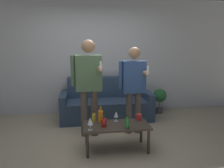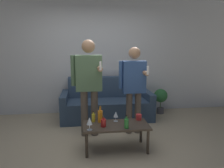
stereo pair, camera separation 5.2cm
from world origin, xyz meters
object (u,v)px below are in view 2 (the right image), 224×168
(bottle_orange, at_px, (126,123))
(person_standing_right, at_px, (134,84))
(couch, at_px, (106,104))
(coffee_table, at_px, (116,127))
(person_standing_left, at_px, (89,81))

(bottle_orange, height_order, person_standing_right, person_standing_right)
(couch, distance_m, bottle_orange, 1.76)
(couch, relative_size, coffee_table, 1.96)
(bottle_orange, relative_size, person_standing_right, 0.12)
(coffee_table, xyz_separation_m, bottle_orange, (0.13, -0.17, 0.13))
(coffee_table, bearing_deg, person_standing_right, 56.36)
(person_standing_right, bearing_deg, bottle_orange, -109.69)
(couch, bearing_deg, person_standing_right, -67.33)
(couch, height_order, person_standing_left, person_standing_left)
(couch, xyz_separation_m, person_standing_left, (-0.41, -0.97, 0.69))
(coffee_table, xyz_separation_m, person_standing_left, (-0.39, 0.61, 0.64))
(couch, xyz_separation_m, person_standing_right, (0.40, -0.95, 0.62))
(person_standing_right, bearing_deg, couch, 112.67)
(bottle_orange, bearing_deg, person_standing_left, 123.97)
(bottle_orange, bearing_deg, person_standing_right, 70.31)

